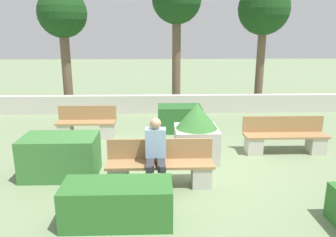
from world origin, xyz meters
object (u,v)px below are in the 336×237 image
object	(u,v)px
bench_front	(160,168)
tree_center_right	(264,11)
bench_right_side	(87,126)
person_seated_man	(156,151)
tree_center_left	(177,2)
planter_corner_left	(196,132)
bench_left_side	(285,139)
tree_leftmost	(63,16)

from	to	relation	value
bench_front	tree_center_right	size ratio (longest dim) A/B	0.43
bench_right_side	bench_front	bearing A→B (deg)	-59.15
bench_front	bench_right_side	world-z (taller)	same
person_seated_man	tree_center_left	bearing A→B (deg)	83.72
bench_right_side	person_seated_man	world-z (taller)	person_seated_man
bench_right_side	planter_corner_left	world-z (taller)	planter_corner_left
person_seated_man	bench_right_side	bearing A→B (deg)	121.46
tree_center_left	planter_corner_left	bearing A→B (deg)	-88.60
bench_right_side	planter_corner_left	bearing A→B (deg)	-33.70
person_seated_man	tree_center_right	world-z (taller)	tree_center_right
bench_left_side	tree_center_left	world-z (taller)	tree_center_left
bench_front	planter_corner_left	size ratio (longest dim) A/B	1.54
bench_front	tree_leftmost	world-z (taller)	tree_leftmost
tree_center_left	tree_leftmost	bearing A→B (deg)	-179.71
tree_leftmost	bench_left_side	bearing A→B (deg)	-38.75
bench_right_side	person_seated_man	xyz separation A→B (m)	(1.93, -3.15, 0.42)
bench_front	person_seated_man	distance (m)	0.43
bench_right_side	planter_corner_left	size ratio (longest dim) A/B	1.23
planter_corner_left	tree_center_right	size ratio (longest dim) A/B	0.28
bench_front	tree_leftmost	size ratio (longest dim) A/B	0.46
planter_corner_left	tree_leftmost	distance (m)	7.60
planter_corner_left	bench_left_side	bearing A→B (deg)	9.26
person_seated_man	planter_corner_left	bearing A→B (deg)	57.76
bench_front	tree_leftmost	bearing A→B (deg)	116.83
bench_right_side	tree_center_left	xyz separation A→B (m)	(2.71, 3.92, 3.59)
bench_front	bench_left_side	world-z (taller)	same
bench_left_side	tree_center_right	size ratio (longest dim) A/B	0.43
planter_corner_left	tree_leftmost	size ratio (longest dim) A/B	0.30
bench_right_side	tree_leftmost	xyz separation A→B (m)	(-1.49, 3.90, 3.08)
tree_center_right	person_seated_man	bearing A→B (deg)	-119.63
tree_center_left	tree_center_right	bearing A→B (deg)	1.19
person_seated_man	tree_center_left	world-z (taller)	tree_center_left
tree_center_right	bench_front	bearing A→B (deg)	-119.65
tree_center_right	bench_left_side	bearing A→B (deg)	-100.10
bench_left_side	person_seated_man	world-z (taller)	person_seated_man
planter_corner_left	bench_front	bearing A→B (deg)	-122.64
bench_front	bench_right_side	size ratio (longest dim) A/B	1.26
tree_center_left	tree_center_right	xyz separation A→B (m)	(3.28, 0.07, -0.30)
tree_center_left	person_seated_man	bearing A→B (deg)	-96.28
tree_leftmost	tree_center_left	world-z (taller)	tree_center_left
bench_left_side	bench_right_side	world-z (taller)	same
bench_left_side	bench_right_side	xyz separation A→B (m)	(-5.04, 1.34, -0.02)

